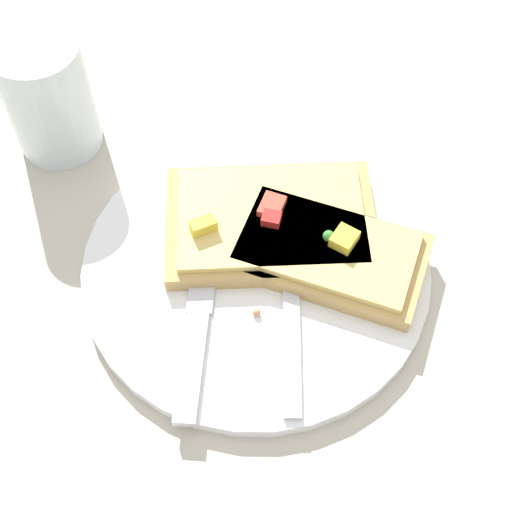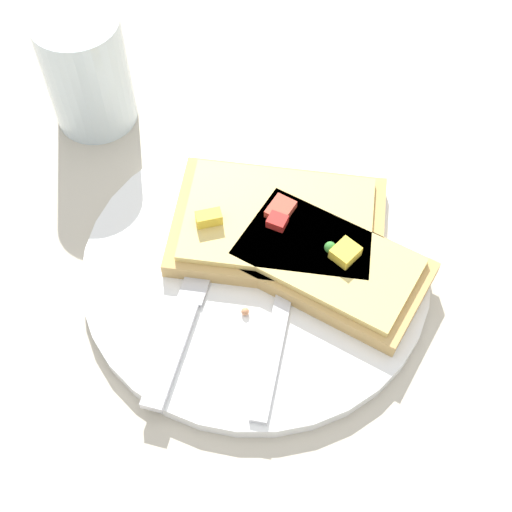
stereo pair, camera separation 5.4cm
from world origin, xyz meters
TOP-DOWN VIEW (x-y plane):
  - ground_plane at (0.00, 0.00)m, footprint 4.00×4.00m
  - plate at (0.00, 0.00)m, footprint 0.27×0.27m
  - fork at (0.02, -0.02)m, footprint 0.12×0.19m
  - knife at (-0.05, -0.01)m, footprint 0.13×0.20m
  - pizza_slice_main at (0.03, 0.02)m, footprint 0.20×0.17m
  - pizza_slice_corner at (0.05, -0.02)m, footprint 0.16×0.17m
  - crumb_scatter at (-0.01, 0.01)m, footprint 0.06×0.11m
  - drinking_glass at (-0.09, 0.20)m, footprint 0.07×0.07m

SIDE VIEW (x-z plane):
  - ground_plane at x=0.00m, z-range 0.00..0.00m
  - plate at x=0.00m, z-range 0.00..0.01m
  - knife at x=-0.05m, z-range 0.01..0.02m
  - fork at x=0.02m, z-range 0.01..0.02m
  - crumb_scatter at x=-0.01m, z-range 0.01..0.02m
  - pizza_slice_corner at x=0.05m, z-range 0.01..0.04m
  - pizza_slice_main at x=0.03m, z-range 0.01..0.04m
  - drinking_glass at x=-0.09m, z-range 0.00..0.11m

